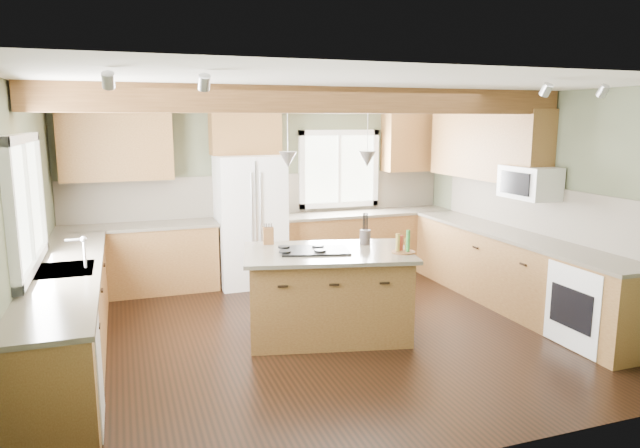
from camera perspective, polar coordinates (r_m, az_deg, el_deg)
name	(u,v)px	position (r m, az deg, el deg)	size (l,w,h in m)	color
floor	(322,333)	(6.30, 0.17, -10.81)	(5.60, 5.60, 0.00)	black
ceiling	(322,87)	(5.88, 0.19, 13.53)	(5.60, 5.60, 0.00)	silver
wall_back	(264,188)	(8.33, -5.59, 3.59)	(5.60, 5.60, 0.00)	#474E37
wall_left	(24,232)	(5.68, -27.50, -0.70)	(5.00, 5.00, 0.00)	#474E37
wall_right	(540,202)	(7.37, 21.18, 2.06)	(5.00, 5.00, 0.00)	#474E37
ceiling_beam	(324,100)	(5.82, 0.37, 12.29)	(5.55, 0.26, 0.26)	#533117
soffit_trim	(264,101)	(8.18, -5.58, 12.17)	(5.55, 0.20, 0.10)	#533117
backsplash_back	(265,194)	(8.32, -5.56, 2.96)	(5.58, 0.03, 0.58)	brown
backsplash_right	(536,209)	(7.41, 20.80, 1.42)	(0.03, 3.70, 0.58)	brown
base_cab_back_left	(140,260)	(7.95, -17.60, -3.48)	(2.02, 0.60, 0.88)	brown
counter_back_left	(138,226)	(7.86, -17.78, -0.22)	(2.06, 0.64, 0.04)	#4C4538
base_cab_back_right	(366,243)	(8.67, 4.60, -1.90)	(2.62, 0.60, 0.88)	brown
counter_back_right	(366,213)	(8.58, 4.65, 1.11)	(2.66, 0.64, 0.04)	#4C4538
base_cab_left	(69,319)	(5.90, -23.82, -8.66)	(0.60, 3.70, 0.88)	brown
counter_left	(65,271)	(5.77, -24.16, -4.33)	(0.64, 3.74, 0.04)	#4C4538
base_cab_right	(513,272)	(7.38, 18.72, -4.59)	(0.60, 3.70, 0.88)	brown
counter_right	(515,235)	(7.28, 18.93, -1.09)	(0.64, 3.74, 0.04)	#4C4538
upper_cab_back_left	(116,146)	(7.86, -19.70, 7.40)	(1.40, 0.35, 0.90)	brown
upper_cab_over_fridge	(245,129)	(8.03, -7.50, 9.38)	(0.96, 0.35, 0.70)	brown
upper_cab_right	(486,145)	(7.91, 16.27, 7.60)	(0.35, 2.20, 0.90)	brown
upper_cab_back_corner	(412,141)	(8.95, 9.21, 8.15)	(0.90, 0.35, 0.90)	brown
window_left	(25,203)	(5.69, -27.45, 1.88)	(0.04, 1.60, 1.05)	white
window_back	(339,169)	(8.63, 1.88, 5.54)	(1.10, 0.04, 1.00)	white
sink	(65,271)	(5.77, -24.16, -4.29)	(0.50, 0.65, 0.03)	#262628
faucet	(85,254)	(5.73, -22.47, -2.78)	(0.02, 0.02, 0.28)	#B2B2B7
dishwasher	(56,378)	(4.69, -24.86, -13.79)	(0.60, 0.60, 0.84)	white
oven	(595,305)	(6.45, 25.79, -7.32)	(0.60, 0.72, 0.84)	white
microwave	(530,183)	(7.16, 20.23, 3.91)	(0.40, 0.70, 0.38)	white
pendant_left	(288,160)	(5.81, -3.23, 6.45)	(0.18, 0.18, 0.16)	#B2B2B7
pendant_right	(367,159)	(5.91, 4.74, 6.50)	(0.18, 0.18, 0.16)	#B2B2B7
refrigerator	(250,221)	(7.95, -6.99, 0.33)	(0.90, 0.74, 1.80)	white
island	(327,295)	(6.12, 0.75, -7.09)	(1.63, 1.00, 0.88)	brown
island_top	(328,253)	(5.99, 0.77, -2.89)	(1.74, 1.11, 0.04)	#4C4538
cooktop	(315,250)	(5.97, -0.53, -2.65)	(0.71, 0.47, 0.02)	black
knife_block	(268,236)	(6.32, -5.18, -1.18)	(0.11, 0.08, 0.19)	brown
utensil_crock	(365,237)	(6.32, 4.53, -1.31)	(0.12, 0.12, 0.16)	#3B342F
bottle_tray	(404,242)	(5.95, 8.35, -1.79)	(0.24, 0.24, 0.22)	brown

